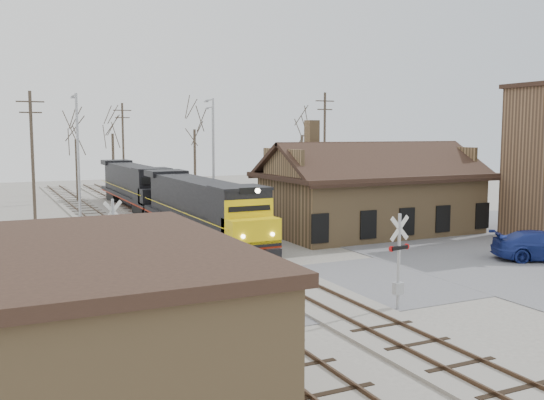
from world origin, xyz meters
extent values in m
plane|color=#A19C92|center=(0.00, 0.00, 0.00)|extent=(140.00, 140.00, 0.00)
cube|color=slate|center=(0.00, 0.00, 0.01)|extent=(60.00, 9.00, 0.03)
cube|color=slate|center=(18.00, 4.00, 0.02)|extent=(22.00, 26.00, 0.03)
cube|color=#A19C92|center=(0.00, 15.00, 0.06)|extent=(3.40, 90.00, 0.12)
cube|color=#473323|center=(-0.72, 15.00, 0.17)|extent=(0.08, 90.00, 0.14)
cube|color=#473323|center=(0.72, 15.00, 0.17)|extent=(0.08, 90.00, 0.14)
cube|color=#A19C92|center=(-4.50, 15.00, 0.06)|extent=(3.40, 90.00, 0.12)
cube|color=#473323|center=(-5.22, 15.00, 0.17)|extent=(0.08, 90.00, 0.14)
cube|color=#473323|center=(-3.78, 15.00, 0.17)|extent=(0.08, 90.00, 0.14)
cube|color=#98784E|center=(12.00, 12.00, 2.00)|extent=(14.00, 8.00, 4.00)
cube|color=black|center=(12.00, 12.00, 4.10)|extent=(15.20, 9.20, 0.30)
cube|color=black|center=(12.00, 9.70, 5.10)|extent=(15.00, 4.71, 2.66)
cube|color=black|center=(12.00, 14.30, 5.10)|extent=(15.00, 4.71, 2.66)
cube|color=#98784E|center=(8.00, 13.50, 6.80)|extent=(0.80, 0.80, 2.20)
cube|color=black|center=(0.00, 8.14, 0.51)|extent=(2.32, 3.71, 0.93)
cube|color=black|center=(0.00, 20.20, 0.51)|extent=(2.32, 3.71, 0.93)
cube|color=black|center=(0.00, 14.17, 1.25)|extent=(2.78, 18.55, 0.32)
cube|color=maroon|center=(0.00, 14.17, 1.05)|extent=(2.80, 18.55, 0.11)
cube|color=black|center=(0.00, 15.33, 2.69)|extent=(2.41, 13.45, 2.60)
cube|color=black|center=(0.00, 7.31, 2.69)|extent=(2.78, 2.60, 2.60)
cube|color=yellow|center=(0.00, 5.73, 1.90)|extent=(2.78, 1.67, 1.30)
cube|color=black|center=(0.00, 4.80, 0.51)|extent=(2.60, 0.25, 0.93)
cylinder|color=#FFF2CC|center=(0.00, 4.88, 4.08)|extent=(0.26, 0.10, 0.26)
cube|color=black|center=(0.00, 27.20, 0.51)|extent=(2.32, 3.71, 0.93)
cube|color=black|center=(0.00, 39.25, 0.51)|extent=(2.32, 3.71, 0.93)
cube|color=black|center=(0.00, 33.22, 1.25)|extent=(2.78, 18.55, 0.32)
cube|color=maroon|center=(0.00, 33.22, 1.05)|extent=(2.80, 18.55, 0.11)
cube|color=black|center=(0.00, 34.38, 2.69)|extent=(2.41, 13.45, 2.60)
cube|color=black|center=(0.00, 26.36, 2.69)|extent=(2.78, 2.60, 2.60)
cube|color=black|center=(0.00, 24.78, 1.90)|extent=(2.78, 1.67, 1.30)
cube|color=black|center=(0.00, 23.85, 0.51)|extent=(2.60, 0.25, 0.93)
cylinder|color=#A5A8AD|center=(2.04, -4.23, 1.94)|extent=(0.14, 0.14, 3.88)
cube|color=silver|center=(2.04, -4.23, 3.29)|extent=(1.01, 0.21, 1.01)
cube|color=silver|center=(2.04, -4.23, 3.29)|extent=(1.01, 0.21, 1.01)
cube|color=black|center=(2.04, -4.23, 2.52)|extent=(0.88, 0.29, 0.15)
cylinder|color=#B20C0C|center=(1.61, -4.30, 2.52)|extent=(0.24, 0.12, 0.23)
cylinder|color=#B20C0C|center=(2.47, -4.15, 2.52)|extent=(0.24, 0.12, 0.23)
cube|color=#A5A8AD|center=(2.04, -4.23, 0.87)|extent=(0.39, 0.29, 0.48)
cylinder|color=#A5A8AD|center=(-7.23, 5.54, 1.97)|extent=(0.14, 0.14, 3.93)
cube|color=silver|center=(-7.23, 5.54, 3.34)|extent=(0.97, 0.42, 1.03)
cube|color=silver|center=(-7.23, 5.54, 3.34)|extent=(0.97, 0.42, 1.03)
cube|color=black|center=(-7.23, 5.54, 2.56)|extent=(0.88, 0.47, 0.15)
cylinder|color=#B20C0C|center=(-6.82, 5.71, 2.56)|extent=(0.25, 0.16, 0.24)
cylinder|color=#B20C0C|center=(-7.64, 5.37, 2.56)|extent=(0.25, 0.16, 0.24)
cube|color=#A5A8AD|center=(-7.23, 5.54, 0.88)|extent=(0.39, 0.29, 0.49)
cylinder|color=#A5A8AD|center=(-6.81, 19.47, 4.84)|extent=(0.18, 0.18, 9.69)
cylinder|color=#A5A8AD|center=(-6.81, 20.37, 9.59)|extent=(0.12, 1.80, 0.12)
cube|color=#A5A8AD|center=(-6.81, 21.17, 9.49)|extent=(0.25, 0.50, 0.12)
cylinder|color=#A5A8AD|center=(4.76, 24.43, 4.94)|extent=(0.18, 0.18, 9.87)
cylinder|color=#A5A8AD|center=(4.76, 25.33, 9.77)|extent=(0.12, 1.80, 0.12)
cube|color=#A5A8AD|center=(4.76, 26.13, 9.67)|extent=(0.25, 0.50, 0.12)
cylinder|color=#A5A8AD|center=(8.84, 35.83, 4.87)|extent=(0.18, 0.18, 9.75)
cylinder|color=#A5A8AD|center=(8.84, 36.73, 9.65)|extent=(0.12, 1.80, 0.12)
cube|color=#A5A8AD|center=(8.84, 37.53, 9.55)|extent=(0.25, 0.50, 0.12)
cylinder|color=#382D23|center=(-9.27, 25.64, 5.07)|extent=(0.24, 0.24, 10.15)
cube|color=#382D23|center=(-9.27, 25.64, 9.35)|extent=(2.00, 0.10, 0.10)
cube|color=#382D23|center=(-9.27, 25.64, 8.55)|extent=(1.60, 0.10, 0.10)
cylinder|color=#382D23|center=(1.52, 44.76, 5.15)|extent=(0.24, 0.24, 10.30)
cube|color=#382D23|center=(1.52, 44.76, 9.50)|extent=(2.00, 0.10, 0.10)
cube|color=#382D23|center=(1.52, 44.76, 8.70)|extent=(1.60, 0.10, 0.10)
cylinder|color=#382D23|center=(16.99, 27.02, 5.42)|extent=(0.24, 0.24, 10.84)
cube|color=#382D23|center=(16.99, 27.02, 10.04)|extent=(2.00, 0.10, 0.10)
cube|color=#382D23|center=(16.99, 27.02, 9.24)|extent=(1.60, 0.10, 0.10)
cylinder|color=#382D23|center=(-4.02, 40.84, 3.19)|extent=(0.32, 0.32, 6.38)
cylinder|color=#382D23|center=(1.47, 50.42, 3.47)|extent=(0.32, 0.32, 6.94)
cylinder|color=#382D23|center=(9.62, 44.11, 3.71)|extent=(0.32, 0.32, 7.43)
cylinder|color=#382D23|center=(21.45, 39.89, 3.39)|extent=(0.32, 0.32, 6.77)
camera|label=1|loc=(-12.67, -23.34, 7.05)|focal=40.00mm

